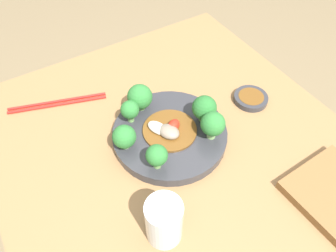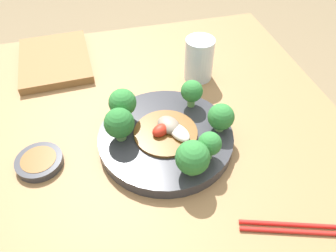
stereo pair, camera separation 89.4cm
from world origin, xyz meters
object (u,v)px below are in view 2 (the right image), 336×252
(broccoli_west, at_px, (193,158))
(broccoli_south, at_px, (221,117))
(broccoli_southwest, at_px, (210,144))
(broccoli_southeast, at_px, (192,92))
(sauce_dish, at_px, (39,161))
(chopsticks, at_px, (317,229))
(broccoli_north, at_px, (119,123))
(broccoli_northeast, at_px, (123,103))
(stirfry_center, at_px, (169,130))
(cutting_board, at_px, (55,60))
(plate, at_px, (168,138))
(drinking_glass, at_px, (199,59))

(broccoli_west, distance_m, broccoli_south, 0.12)
(broccoli_southwest, height_order, broccoli_southeast, broccoli_southeast)
(broccoli_west, height_order, sauce_dish, broccoli_west)
(broccoli_southwest, distance_m, chopsticks, 0.21)
(broccoli_north, relative_size, broccoli_southeast, 1.12)
(broccoli_northeast, height_order, stirfry_center, broccoli_northeast)
(broccoli_west, height_order, cutting_board, broccoli_west)
(broccoli_west, distance_m, broccoli_north, 0.15)
(plate, bearing_deg, broccoli_north, 83.29)
(broccoli_northeast, relative_size, broccoli_southeast, 1.15)
(broccoli_southwest, relative_size, broccoli_west, 0.85)
(broccoli_south, relative_size, broccoli_southeast, 0.96)
(sauce_dish, bearing_deg, chopsticks, -119.75)
(plate, bearing_deg, broccoli_northeast, 50.76)
(plate, distance_m, sauce_dish, 0.24)
(broccoli_southwest, relative_size, broccoli_south, 0.98)
(broccoli_south, xyz_separation_m, sauce_dish, (0.02, 0.34, -0.05))
(drinking_glass, relative_size, sauce_dish, 1.18)
(broccoli_west, bearing_deg, broccoli_southwest, -58.31)
(broccoli_northeast, bearing_deg, broccoli_north, 164.58)
(broccoli_north, xyz_separation_m, broccoli_southeast, (0.06, -0.15, -0.00))
(plate, bearing_deg, sauce_dish, 89.22)
(broccoli_southeast, relative_size, cutting_board, 0.26)
(broccoli_northeast, relative_size, drinking_glass, 0.69)
(plate, height_order, broccoli_southwest, broccoli_southwest)
(broccoli_west, bearing_deg, sauce_dish, 68.85)
(broccoli_north, relative_size, stirfry_center, 0.55)
(chopsticks, bearing_deg, broccoli_southeast, 20.48)
(broccoli_south, bearing_deg, broccoli_north, 82.89)
(sauce_dish, height_order, cutting_board, cutting_board)
(broccoli_west, height_order, chopsticks, broccoli_west)
(broccoli_west, xyz_separation_m, broccoli_south, (0.08, -0.08, -0.00))
(broccoli_southeast, distance_m, stirfry_center, 0.10)
(broccoli_west, relative_size, broccoli_north, 0.99)
(broccoli_southwest, bearing_deg, stirfry_center, 35.69)
(broccoli_southwest, distance_m, broccoli_south, 0.08)
(plate, xyz_separation_m, broccoli_north, (0.01, 0.09, 0.05))
(stirfry_center, bearing_deg, cutting_board, 32.98)
(chopsticks, height_order, cutting_board, cutting_board)
(broccoli_west, distance_m, sauce_dish, 0.28)
(broccoli_southeast, distance_m, chopsticks, 0.33)
(broccoli_north, bearing_deg, broccoli_west, -135.52)
(broccoli_south, bearing_deg, stirfry_center, 82.25)
(plate, xyz_separation_m, stirfry_center, (0.00, -0.00, 0.02))
(broccoli_west, distance_m, drinking_glass, 0.30)
(broccoli_northeast, bearing_deg, plate, -129.24)
(broccoli_north, height_order, chopsticks, broccoli_north)
(broccoli_southeast, bearing_deg, drinking_glass, -24.59)
(broccoli_southwest, xyz_separation_m, broccoli_west, (-0.02, 0.04, 0.00))
(broccoli_southeast, xyz_separation_m, sauce_dish, (-0.06, 0.31, -0.05))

